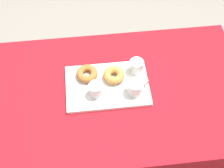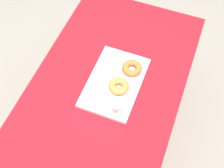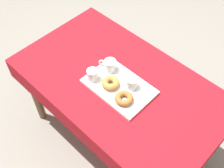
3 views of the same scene
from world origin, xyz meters
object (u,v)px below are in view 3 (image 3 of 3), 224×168
Objects in this scene: serving_tray at (119,87)px; dining_table at (119,90)px; donut_plate_left at (111,85)px; tea_mug_left at (110,66)px; water_glass_near at (93,75)px; water_glass_far at (132,83)px; sugar_donut_left at (111,83)px; sugar_donut_right at (124,98)px; donut_plate_right at (124,100)px.

dining_table is at bearing 130.54° from serving_tray.
donut_plate_left is (-0.04, -0.04, 0.01)m from serving_tray.
tea_mug_left reaches higher than water_glass_near.
water_glass_far is 0.14m from sugar_donut_left.
tea_mug_left is 0.15m from donut_plate_left.
water_glass_far is at bearing 38.32° from serving_tray.
water_glass_near is at bearing -162.94° from donut_plate_left.
sugar_donut_right is (0.27, 0.01, -0.01)m from water_glass_near.
donut_plate_left is (0.10, -0.10, -0.03)m from tea_mug_left.
tea_mug_left is at bearing 157.33° from serving_tray.
tea_mug_left is (-0.14, 0.06, 0.05)m from serving_tray.
sugar_donut_left reaches higher than serving_tray.
sugar_donut_right is (0.14, -0.11, 0.15)m from dining_table.
donut_plate_right reaches higher than serving_tray.
serving_tray is 0.12m from donut_plate_right.
tea_mug_left is at bearing 136.38° from donut_plate_left.
serving_tray is at bearing 147.18° from sugar_donut_right.
tea_mug_left is 1.55× the size of water_glass_near.
water_glass_near is at bearing -100.09° from tea_mug_left.
water_glass_far is at bearing 109.47° from sugar_donut_right.
donut_plate_left is at bearing 17.06° from water_glass_near.
water_glass_near reaches higher than sugar_donut_left.
water_glass_far is at bearing 28.88° from water_glass_near.
water_glass_near is (-0.13, -0.12, 0.16)m from dining_table.
water_glass_far is 0.67× the size of sugar_donut_left.
sugar_donut_right reaches higher than donut_plate_left.
serving_tray is 3.83× the size of sugar_donut_left.
tea_mug_left is 0.14m from water_glass_near.
water_glass_far reaches higher than donut_plate_right.
water_glass_far reaches higher than donut_plate_left.
water_glass_far is (0.10, 0.01, 0.16)m from dining_table.
tea_mug_left reaches higher than donut_plate_left.
sugar_donut_left reaches higher than donut_plate_right.
water_glass_near is (-0.17, -0.08, 0.05)m from serving_tray.
sugar_donut_right is at bearing -11.18° from sugar_donut_left.
sugar_donut_right is (0.25, -0.13, -0.01)m from tea_mug_left.
sugar_donut_right reaches higher than serving_tray.
serving_tray is 0.13m from sugar_donut_right.
donut_plate_right is at bearing -37.73° from dining_table.
water_glass_far is at bearing 40.54° from donut_plate_left.
water_glass_near is 0.64× the size of donut_plate_right.
water_glass_far is 0.64× the size of donut_plate_left.
water_glass_near and water_glass_far have the same top height.
donut_plate_right is at bearing -11.18° from sugar_donut_left.
serving_tray is at bearing -22.67° from tea_mug_left.
serving_tray is 5.71× the size of water_glass_far.
tea_mug_left is 0.28m from donut_plate_right.
donut_plate_right is at bearing -70.53° from water_glass_far.
water_glass_near reaches higher than dining_table.
tea_mug_left is 0.21m from water_glass_far.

